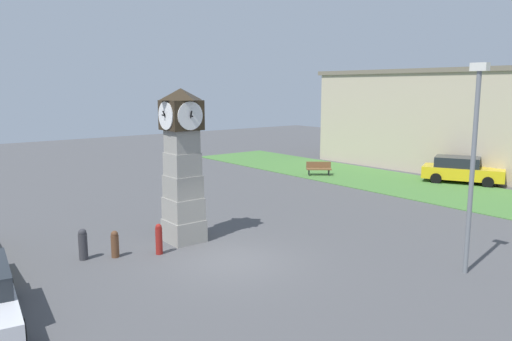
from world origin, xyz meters
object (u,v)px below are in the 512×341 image
object	(u,v)px
bollard_mid_row	(115,244)
bollard_near_tower	(159,239)
clock_tower	(183,167)
car_far_lot	(461,170)
bollard_far_row	(83,244)
bench	(319,168)
street_lamp_near_road	(473,155)

from	to	relation	value
bollard_mid_row	bollard_near_tower	bearing A→B (deg)	64.21
clock_tower	bollard_near_tower	world-z (taller)	clock_tower
clock_tower	car_far_lot	world-z (taller)	clock_tower
clock_tower	bollard_mid_row	bearing A→B (deg)	-87.62
bollard_far_row	car_far_lot	world-z (taller)	car_far_lot
clock_tower	bench	distance (m)	15.69
bollard_near_tower	bollard_mid_row	world-z (taller)	bollard_near_tower
bollard_near_tower	car_far_lot	bearing A→B (deg)	91.26
bollard_far_row	car_far_lot	bearing A→B (deg)	88.40
bollard_near_tower	car_far_lot	world-z (taller)	car_far_lot
car_far_lot	street_lamp_near_road	bearing A→B (deg)	-59.97
bollard_near_tower	car_far_lot	xyz separation A→B (m)	(-0.45, 20.29, 0.25)
bollard_mid_row	bollard_far_row	xyz separation A→B (m)	(-0.44, -0.92, 0.07)
bollard_mid_row	bench	xyz separation A→B (m)	(-6.87, 16.71, 0.06)
clock_tower	bollard_mid_row	size ratio (longest dim) A/B	6.12
car_far_lot	street_lamp_near_road	world-z (taller)	street_lamp_near_road
bench	street_lamp_near_road	distance (m)	17.66
bollard_far_row	car_far_lot	distance (m)	22.53
car_far_lot	bench	bearing A→B (deg)	-145.29
bollard_far_row	street_lamp_near_road	distance (m)	12.68
bollard_mid_row	street_lamp_near_road	xyz separation A→B (m)	(8.11, 7.90, 3.22)
bollard_far_row	bollard_mid_row	bearing A→B (deg)	64.62
clock_tower	car_far_lot	distance (m)	18.97
street_lamp_near_road	bench	bearing A→B (deg)	149.55
bollard_near_tower	street_lamp_near_road	size ratio (longest dim) A/B	0.17
clock_tower	bollard_far_row	xyz separation A→B (m)	(-0.32, -3.66, -2.28)
bollard_far_row	car_far_lot	size ratio (longest dim) A/B	0.22
bench	bollard_mid_row	bearing A→B (deg)	-67.64
bollard_mid_row	bench	bearing A→B (deg)	112.36
car_far_lot	bench	size ratio (longest dim) A/B	3.11
bollard_near_tower	bollard_far_row	distance (m)	2.48
clock_tower	bollard_near_tower	size ratio (longest dim) A/B	5.25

